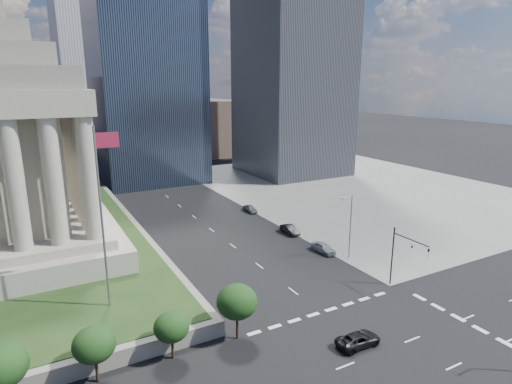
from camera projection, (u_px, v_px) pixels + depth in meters
ground at (140, 176)px, 123.24m from camera, size 500.00×500.00×0.00m
sidewalk_ne at (356, 187)px, 110.58m from camera, size 68.00×90.00×0.03m
flagpole at (103, 209)px, 45.23m from camera, size 2.52×0.24×20.00m
midrise_glass at (145, 68)px, 112.49m from camera, size 26.00×26.00×60.00m
building_filler_ne at (204, 127)px, 161.13m from camera, size 20.00×30.00×20.00m
building_filler_nw at (15, 123)px, 131.36m from camera, size 24.00×30.00×28.00m
traffic_signal_ne at (404, 252)px, 54.36m from camera, size 0.30×5.74×8.00m
street_lamp_north at (350, 223)px, 64.25m from camera, size 2.13×0.22×10.00m
pickup_truck at (358, 339)px, 43.63m from camera, size 2.28×4.88×1.35m
parked_sedan_near at (324, 248)px, 67.61m from camera, size 4.68×2.02×1.57m
parked_sedan_mid at (290, 230)px, 76.10m from camera, size 1.73×4.65×1.52m
parked_sedan_far at (250, 209)px, 88.97m from camera, size 4.20×1.70×1.43m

